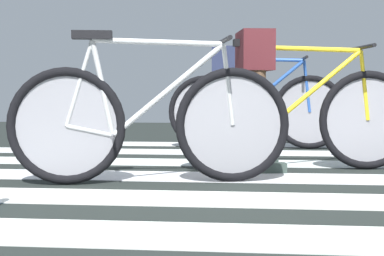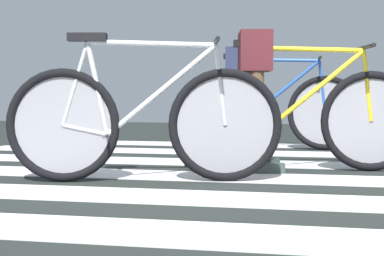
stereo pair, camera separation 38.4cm
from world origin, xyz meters
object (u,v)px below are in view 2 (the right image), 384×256
object	(u,v)px
bicycle_1_of_3	(143,121)
bicycle_2_of_3	(298,117)
bicycle_3_of_3	(271,110)
cyclist_3_of_3	(239,84)
cyclist_2_of_3	(255,81)

from	to	relation	value
bicycle_1_of_3	bicycle_2_of_3	world-z (taller)	same
bicycle_3_of_3	bicycle_1_of_3	bearing A→B (deg)	-107.50
bicycle_2_of_3	bicycle_3_of_3	distance (m)	1.53
bicycle_3_of_3	cyclist_3_of_3	xyz separation A→B (m)	(-0.31, -0.00, 0.26)
cyclist_2_of_3	bicycle_3_of_3	xyz separation A→B (m)	(0.03, 1.56, -0.26)
bicycle_1_of_3	bicycle_2_of_3	distance (m)	1.18
cyclist_3_of_3	bicycle_1_of_3	bearing A→B (deg)	-99.87
bicycle_1_of_3	cyclist_3_of_3	xyz separation A→B (m)	(0.36, 2.20, 0.26)
bicycle_3_of_3	cyclist_3_of_3	bearing A→B (deg)	-180.00
bicycle_1_of_3	cyclist_2_of_3	bearing A→B (deg)	33.91
bicycle_2_of_3	cyclist_2_of_3	bearing A→B (deg)	-180.00
cyclist_2_of_3	bicycle_1_of_3	bearing A→B (deg)	-144.35
cyclist_2_of_3	bicycle_3_of_3	distance (m)	1.58
bicycle_3_of_3	cyclist_3_of_3	distance (m)	0.40
bicycle_3_of_3	cyclist_3_of_3	world-z (taller)	cyclist_3_of_3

